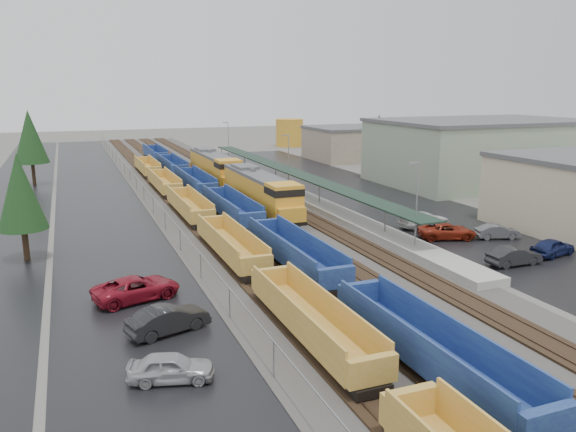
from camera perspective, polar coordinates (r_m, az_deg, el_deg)
name	(u,v)px	position (r m, az deg, el deg)	size (l,w,h in m)	color
ground	(482,381)	(30.44, 19.10, -15.54)	(360.00, 360.00, 0.00)	#56544F
ballast_strip	(203,186)	(83.14, -8.61, 3.04)	(20.00, 160.00, 0.08)	#302D2B
trackbed	(203,185)	(83.12, -8.62, 3.12)	(14.60, 160.00, 0.22)	black
west_parking_lot	(95,193)	(81.20, -18.98, 2.22)	(10.00, 160.00, 0.02)	black
west_road	(15,198)	(81.42, -26.01, 1.63)	(9.00, 160.00, 0.02)	black
east_commuter_lot	(351,189)	(80.42, 6.37, 2.75)	(16.00, 100.00, 0.02)	black
station_platform	(289,188)	(76.37, 0.05, 2.84)	(3.00, 80.00, 8.00)	#9E9B93
chainlink_fence	(137,181)	(79.80, -15.06, 3.47)	(0.08, 160.04, 2.02)	gray
industrial_buildings	(479,157)	(86.88, 18.82, 5.72)	(32.52, 75.30, 9.50)	#C1B093
distant_hills	(226,122)	(239.44, -6.35, 9.50)	(301.00, 140.00, 25.20)	#4C5F4A
tree_west_near	(20,192)	(50.73, -25.57, 2.22)	(3.96, 3.96, 9.00)	#332316
tree_west_far	(30,137)	(90.30, -24.75, 7.32)	(4.84, 4.84, 11.00)	#332316
tree_east	(378,137)	(90.87, 9.17, 7.95)	(4.40, 4.40, 10.00)	#332316
locomotive_lead	(261,192)	(63.97, -2.79, 2.46)	(3.18, 20.95, 4.74)	black
locomotive_trail	(215,168)	(83.87, -7.44, 4.87)	(3.18, 20.95, 4.74)	black
well_string_yellow	(207,224)	(55.36, -8.23, -0.77)	(2.57, 98.46, 2.28)	#B39731
well_string_blue	(231,209)	(61.47, -5.80, 0.74)	(2.78, 124.93, 2.47)	navy
storage_tank	(289,133)	(138.18, 0.15, 8.46)	(6.61, 6.61, 6.61)	gold
parked_car_west_a	(171,368)	(29.11, -11.81, -14.84)	(4.23, 1.70, 1.44)	#9F9FA3
parked_car_west_b	(168,320)	(34.30, -12.06, -10.26)	(4.91, 1.71, 1.62)	black
parked_car_west_c	(137,288)	(39.77, -15.13, -7.12)	(5.86, 2.70, 1.63)	maroon
parked_car_east_a	(514,256)	(49.22, 21.98, -3.80)	(4.63, 1.61, 1.52)	black
parked_car_east_b	(447,231)	(55.59, 15.87, -1.49)	(5.45, 2.51, 1.51)	maroon
parked_car_east_c	(424,220)	(59.43, 13.68, -0.39)	(5.62, 2.28, 1.63)	silver
parked_car_east_d	(552,247)	(53.19, 25.28, -2.89)	(4.51, 1.81, 1.54)	#131C48
parked_car_east_e	(497,232)	(57.15, 20.49, -1.51)	(4.15, 1.45, 1.37)	#505254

